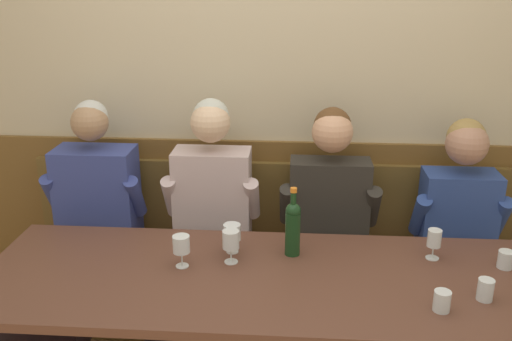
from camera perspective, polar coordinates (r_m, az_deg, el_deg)
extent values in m
cube|color=#C2B594|center=(3.14, 1.99, 9.29)|extent=(6.80, 0.08, 2.80)
cube|color=brown|center=(3.35, 1.78, -5.73)|extent=(6.80, 0.03, 1.05)
cube|color=brown|center=(3.30, 1.55, -12.23)|extent=(2.75, 0.42, 0.44)
cube|color=#602E1B|center=(3.18, 1.59, -8.46)|extent=(2.69, 0.39, 0.05)
cube|color=brown|center=(3.25, 1.79, -2.99)|extent=(2.75, 0.04, 0.45)
cube|color=brown|center=(2.46, 0.86, -10.94)|extent=(2.45, 0.85, 0.04)
cylinder|color=brown|center=(3.21, -20.29, -11.94)|extent=(0.07, 0.07, 0.69)
cylinder|color=brown|center=(3.12, 23.54, -13.34)|extent=(0.07, 0.07, 0.69)
cube|color=#36272D|center=(2.88, -19.13, -13.50)|extent=(0.36, 1.12, 0.11)
cube|color=#34418B|center=(3.23, -15.71, -2.70)|extent=(0.43, 0.24, 0.57)
sphere|color=#A37D5B|center=(3.09, -16.49, 4.68)|extent=(0.20, 0.20, 0.20)
sphere|color=beige|center=(3.11, -16.37, 5.24)|extent=(0.18, 0.18, 0.18)
cylinder|color=#34418B|center=(3.26, -19.78, -2.29)|extent=(0.08, 0.20, 0.27)
cylinder|color=#34418B|center=(3.11, -12.13, -2.61)|extent=(0.08, 0.20, 0.27)
cube|color=#332F39|center=(2.71, -6.13, -14.70)|extent=(0.34, 1.12, 0.11)
cube|color=#C1ACAE|center=(3.08, -4.39, -3.08)|extent=(0.41, 0.21, 0.57)
sphere|color=beige|center=(2.93, -4.64, 4.85)|extent=(0.21, 0.21, 0.21)
sphere|color=beige|center=(2.94, -4.58, 5.46)|extent=(0.19, 0.19, 0.19)
cylinder|color=#C1ACAE|center=(3.06, -8.55, -2.64)|extent=(0.08, 0.20, 0.27)
cylinder|color=#C1ACAE|center=(3.00, -0.42, -2.90)|extent=(0.08, 0.20, 0.27)
cube|color=#322542|center=(2.68, 7.71, -15.17)|extent=(0.36, 1.13, 0.11)
cube|color=#2A2723|center=(3.06, 7.38, -3.75)|extent=(0.42, 0.18, 0.53)
sphere|color=tan|center=(2.91, 7.74, 3.86)|extent=(0.21, 0.21, 0.21)
sphere|color=brown|center=(2.93, 7.74, 4.49)|extent=(0.19, 0.19, 0.19)
cylinder|color=#2A2723|center=(3.01, 3.17, -3.46)|extent=(0.08, 0.20, 0.27)
cylinder|color=#2A2723|center=(3.04, 11.65, -3.63)|extent=(0.08, 0.20, 0.27)
cube|color=#282536|center=(2.81, 22.15, -14.83)|extent=(0.32, 1.12, 0.11)
cube|color=navy|center=(3.18, 19.69, -4.32)|extent=(0.38, 0.21, 0.48)
sphere|color=#AA7A61|center=(3.04, 20.57, 2.52)|extent=(0.21, 0.21, 0.21)
sphere|color=olive|center=(3.06, 20.51, 3.13)|extent=(0.20, 0.20, 0.20)
cylinder|color=navy|center=(3.09, 16.27, -4.35)|extent=(0.08, 0.20, 0.27)
cylinder|color=navy|center=(3.20, 23.43, -4.38)|extent=(0.08, 0.20, 0.27)
cylinder|color=#16371A|center=(2.57, 3.73, -6.40)|extent=(0.07, 0.07, 0.21)
sphere|color=#16371A|center=(2.53, 3.79, -4.05)|extent=(0.07, 0.07, 0.07)
cylinder|color=#16371A|center=(2.51, 3.81, -3.04)|extent=(0.03, 0.03, 0.08)
cylinder|color=orange|center=(2.49, 3.83, -1.99)|extent=(0.03, 0.03, 0.02)
cylinder|color=silver|center=(2.70, 17.39, -8.44)|extent=(0.06, 0.06, 0.00)
cylinder|color=silver|center=(2.68, 17.46, -7.86)|extent=(0.01, 0.01, 0.06)
cylinder|color=silver|center=(2.65, 17.60, -6.54)|extent=(0.06, 0.06, 0.08)
cylinder|color=#E7D98B|center=(2.67, 17.55, -7.04)|extent=(0.05, 0.05, 0.03)
cylinder|color=silver|center=(2.63, -2.41, -8.19)|extent=(0.06, 0.06, 0.00)
cylinder|color=silver|center=(2.62, -2.42, -7.57)|extent=(0.01, 0.01, 0.06)
cylinder|color=silver|center=(2.59, -2.44, -6.25)|extent=(0.08, 0.08, 0.07)
cylinder|color=#EDCF82|center=(2.60, -2.43, -6.73)|extent=(0.07, 0.07, 0.03)
cylinder|color=silver|center=(2.55, -2.53, -9.20)|extent=(0.06, 0.06, 0.00)
cylinder|color=silver|center=(2.53, -2.54, -8.50)|extent=(0.01, 0.01, 0.07)
cylinder|color=silver|center=(2.50, -2.57, -6.99)|extent=(0.07, 0.07, 0.08)
cylinder|color=#E9D983|center=(2.51, -2.55, -7.67)|extent=(0.07, 0.07, 0.02)
cylinder|color=silver|center=(2.53, -7.47, -9.54)|extent=(0.06, 0.06, 0.00)
cylinder|color=silver|center=(2.52, -7.51, -8.85)|extent=(0.01, 0.01, 0.07)
cylinder|color=silver|center=(2.48, -7.58, -7.40)|extent=(0.07, 0.07, 0.08)
cylinder|color=silver|center=(2.71, 23.93, -8.24)|extent=(0.07, 0.07, 0.08)
cylinder|color=silver|center=(2.31, 18.30, -12.43)|extent=(0.07, 0.07, 0.08)
cylinder|color=silver|center=(2.43, 22.20, -11.11)|extent=(0.06, 0.06, 0.09)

